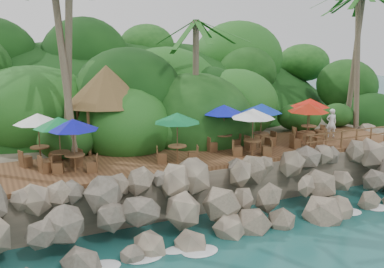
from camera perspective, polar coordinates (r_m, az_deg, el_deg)
name	(u,v)px	position (r m, az deg, el deg)	size (l,w,h in m)	color
ground	(252,240)	(19.63, 7.69, -13.19)	(140.00, 140.00, 0.00)	#19514F
land_base	(134,139)	(33.13, -7.39, -0.63)	(32.00, 25.20, 2.10)	gray
jungle_hill	(108,133)	(40.40, -10.64, 0.08)	(44.80, 28.00, 15.40)	#143811
seawall	(229,199)	(20.74, 4.76, -8.23)	(29.00, 4.00, 2.30)	gray
terrace	(192,156)	(23.80, 0.00, -2.82)	(26.00, 5.00, 0.20)	brown
jungle_foliage	(139,156)	(32.46, -6.79, -2.80)	(44.00, 16.00, 12.00)	#143811
foam_line	(249,236)	(19.84, 7.21, -12.79)	(25.20, 0.80, 0.06)	white
palapa	(107,85)	(25.12, -10.80, 6.10)	(4.72, 4.72, 4.60)	brown
dining_clusters	(177,119)	(22.55, -1.93, 1.98)	(21.98, 5.51, 2.50)	brown
railing	(357,136)	(27.05, 20.21, -0.21)	(7.20, 0.10, 1.00)	brown
waiter	(331,123)	(28.88, 17.30, 1.34)	(0.65, 0.43, 1.79)	white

